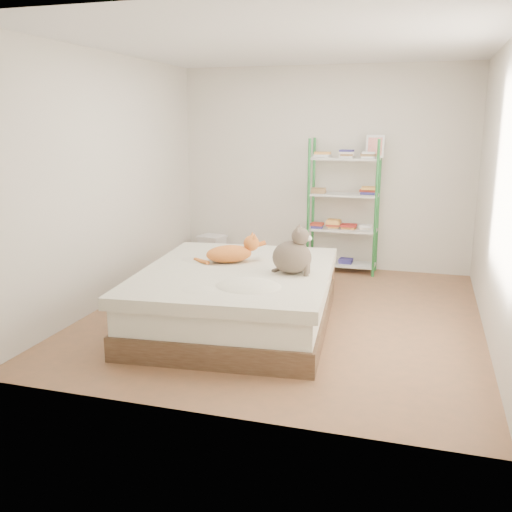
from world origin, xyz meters
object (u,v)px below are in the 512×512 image
at_px(bed, 237,297).
at_px(grey_cat, 292,250).
at_px(orange_cat, 229,252).
at_px(white_bin, 212,249).
at_px(cardboard_box, 313,272).
at_px(shelf_unit, 344,205).

distance_m(bed, grey_cat, 0.73).
distance_m(bed, orange_cat, 0.48).
bearing_deg(orange_cat, white_bin, 84.22).
height_order(bed, cardboard_box, bed).
height_order(orange_cat, shelf_unit, shelf_unit).
distance_m(grey_cat, shelf_unit, 2.31).
distance_m(bed, shelf_unit, 2.47).
bearing_deg(bed, white_bin, 111.07).
bearing_deg(grey_cat, shelf_unit, -6.70).
bearing_deg(cardboard_box, bed, -110.86).
xyz_separation_m(grey_cat, shelf_unit, (0.14, 2.30, 0.09)).
relative_size(orange_cat, cardboard_box, 1.08).
height_order(bed, shelf_unit, shelf_unit).
height_order(shelf_unit, cardboard_box, shelf_unit).
bearing_deg(cardboard_box, orange_cat, -119.64).
distance_m(bed, white_bin, 2.51).
relative_size(grey_cat, shelf_unit, 0.25).
height_order(orange_cat, cardboard_box, orange_cat).
bearing_deg(white_bin, cardboard_box, -25.13).
distance_m(grey_cat, white_bin, 2.85).
height_order(grey_cat, cardboard_box, grey_cat).
relative_size(grey_cat, white_bin, 1.12).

